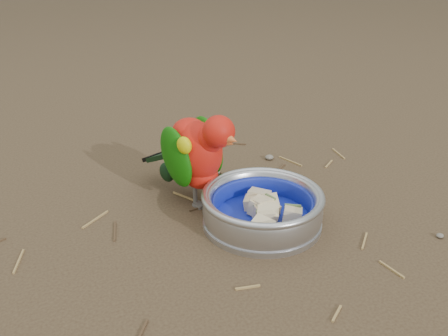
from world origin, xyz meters
TOP-DOWN VIEW (x-y plane):
  - ground at (0.00, 0.00)m, footprint 60.00×60.00m
  - food_bowl at (0.08, 0.05)m, footprint 0.20×0.20m
  - bowl_wall at (0.08, 0.05)m, footprint 0.20×0.20m
  - fruit_wedges at (0.08, 0.05)m, footprint 0.12×0.12m
  - lory_parrot at (0.02, 0.18)m, footprint 0.17×0.24m
  - ground_debris at (-0.04, 0.01)m, footprint 0.90×0.80m

SIDE VIEW (x-z plane):
  - ground at x=0.00m, z-range 0.00..0.00m
  - ground_debris at x=-0.04m, z-range 0.00..0.01m
  - food_bowl at x=0.08m, z-range 0.00..0.02m
  - fruit_wedges at x=0.08m, z-range 0.02..0.05m
  - bowl_wall at x=0.08m, z-range 0.02..0.06m
  - lory_parrot at x=0.02m, z-range 0.00..0.18m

